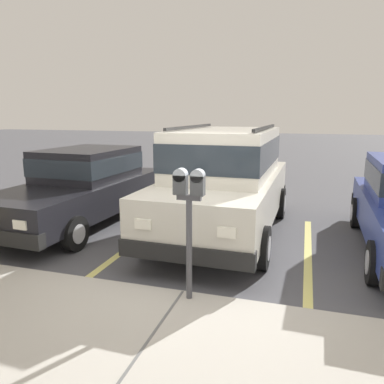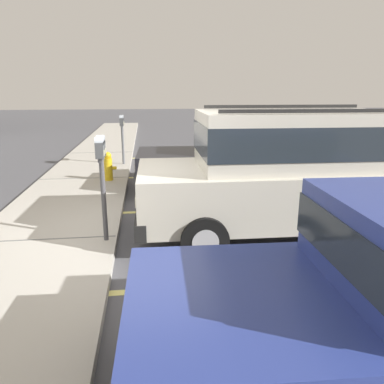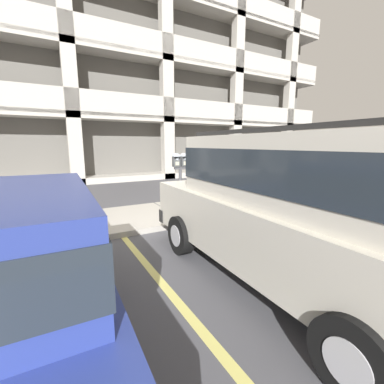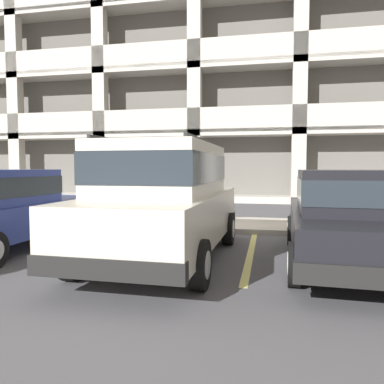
{
  "view_description": "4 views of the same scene",
  "coord_description": "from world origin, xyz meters",
  "px_view_note": "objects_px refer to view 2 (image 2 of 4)",
  "views": [
    {
      "loc": [
        -1.34,
        4.24,
        2.26
      ],
      "look_at": [
        0.14,
        -0.61,
        1.19
      ],
      "focal_mm": 35.0,
      "sensor_mm": 36.0,
      "label": 1
    },
    {
      "loc": [
        -5.43,
        -0.28,
        2.29
      ],
      "look_at": [
        -0.04,
        -0.95,
        0.79
      ],
      "focal_mm": 35.0,
      "sensor_mm": 36.0,
      "label": 2
    },
    {
      "loc": [
        -2.68,
        -4.76,
        1.86
      ],
      "look_at": [
        -0.26,
        -0.43,
        0.93
      ],
      "focal_mm": 24.0,
      "sensor_mm": 36.0,
      "label": 3
    },
    {
      "loc": [
        1.79,
        -8.64,
        1.58
      ],
      "look_at": [
        0.16,
        -0.73,
        1.05
      ],
      "focal_mm": 35.0,
      "sensor_mm": 36.0,
      "label": 4
    }
  ],
  "objects_px": {
    "parking_meter_near": "(101,164)",
    "parking_meter_far": "(122,128)",
    "silver_suv": "(291,169)",
    "fire_hydrant": "(108,166)",
    "dark_hatchback": "(237,154)"
  },
  "relations": [
    {
      "from": "parking_meter_near",
      "to": "parking_meter_far",
      "type": "distance_m",
      "value": 5.91
    },
    {
      "from": "parking_meter_far",
      "to": "fire_hydrant",
      "type": "xyz_separation_m",
      "value": [
        -2.06,
        0.25,
        -0.73
      ]
    },
    {
      "from": "parking_meter_near",
      "to": "parking_meter_far",
      "type": "bearing_deg",
      "value": 0.46
    },
    {
      "from": "fire_hydrant",
      "to": "silver_suv",
      "type": "bearing_deg",
      "value": -139.15
    },
    {
      "from": "silver_suv",
      "to": "parking_meter_far",
      "type": "xyz_separation_m",
      "value": [
        5.72,
        2.92,
        0.1
      ]
    },
    {
      "from": "parking_meter_near",
      "to": "parking_meter_far",
      "type": "height_order",
      "value": "parking_meter_near"
    },
    {
      "from": "dark_hatchback",
      "to": "parking_meter_far",
      "type": "height_order",
      "value": "parking_meter_far"
    },
    {
      "from": "parking_meter_near",
      "to": "parking_meter_far",
      "type": "relative_size",
      "value": 1.07
    },
    {
      "from": "parking_meter_near",
      "to": "parking_meter_far",
      "type": "xyz_separation_m",
      "value": [
        5.91,
        0.05,
        -0.08
      ]
    },
    {
      "from": "silver_suv",
      "to": "parking_meter_far",
      "type": "distance_m",
      "value": 6.43
    },
    {
      "from": "silver_suv",
      "to": "fire_hydrant",
      "type": "height_order",
      "value": "silver_suv"
    },
    {
      "from": "silver_suv",
      "to": "dark_hatchback",
      "type": "relative_size",
      "value": 1.06
    },
    {
      "from": "parking_meter_near",
      "to": "dark_hatchback",
      "type": "bearing_deg",
      "value": -41.09
    },
    {
      "from": "silver_suv",
      "to": "dark_hatchback",
      "type": "bearing_deg",
      "value": 3.7
    },
    {
      "from": "dark_hatchback",
      "to": "parking_meter_far",
      "type": "relative_size",
      "value": 3.17
    }
  ]
}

